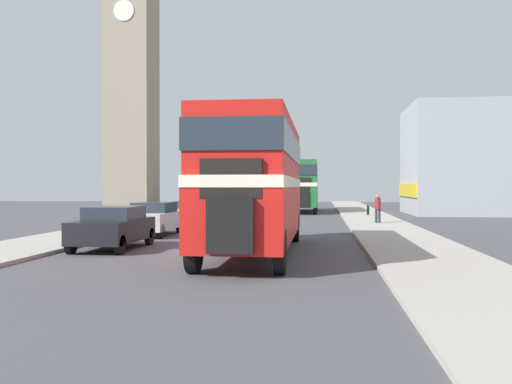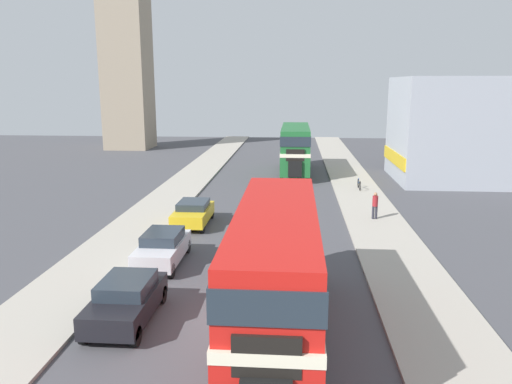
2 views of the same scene
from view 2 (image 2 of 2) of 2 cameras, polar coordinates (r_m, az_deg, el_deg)
ground_plane at (r=17.60m, az=-2.51°, el=-14.45°), size 120.00×120.00×0.00m
sidewalk_right at (r=18.11m, az=19.92°, el=-14.20°), size 3.50×120.00×0.12m
sidewalk_left at (r=19.52m, az=-23.10°, el=-12.49°), size 3.50×120.00×0.12m
double_decker_bus at (r=15.47m, az=2.31°, el=-8.11°), size 2.48×10.64×4.22m
bus_distant at (r=44.82m, az=4.51°, el=5.31°), size 2.47×10.44×4.23m
car_parked_near at (r=17.79m, az=-14.61°, el=-11.83°), size 1.84×4.02×1.48m
car_parked_mid at (r=22.78m, az=-10.64°, el=-6.25°), size 1.76×4.08×1.47m
car_parked_far at (r=28.73m, az=-7.21°, el=-2.35°), size 1.83×3.99×1.36m
pedestrian_walking at (r=30.08m, az=13.45°, el=-1.34°), size 0.32×0.32×1.60m
bicycle_on_pavement at (r=38.51m, az=11.70°, el=0.86°), size 0.05×1.76×0.78m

